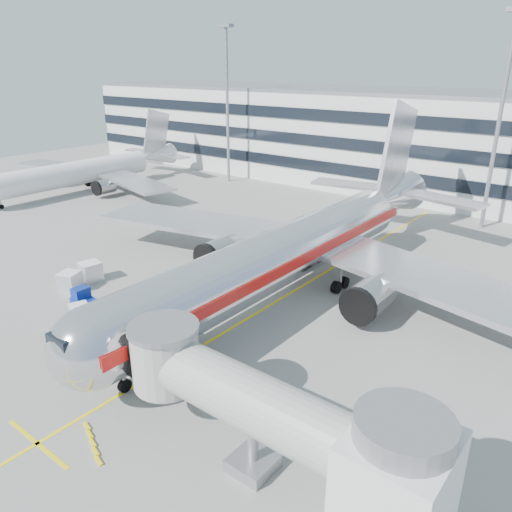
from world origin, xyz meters
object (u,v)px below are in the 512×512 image
Objects in this scene: main_jet at (299,247)px; cargo_container_front at (80,313)px; baggage_tug at (84,300)px; cargo_container_left at (70,281)px; ramp_worker at (145,294)px; belt_loader at (155,326)px; cargo_container_right at (91,272)px.

main_jet is 27.79× the size of cargo_container_front.
cargo_container_left is at bearing 161.86° from baggage_tug.
main_jet is 19.45m from cargo_container_front.
belt_loader is at bearing -62.95° from ramp_worker.
baggage_tug is (-12.02, -14.59, -3.42)m from main_jet.
main_jet is at bearing 38.93° from cargo_container_left.
cargo_container_left is at bearing 177.69° from belt_loader.
cargo_container_right is at bearing 166.83° from belt_loader.
belt_loader is 2.06× the size of baggage_tug.
cargo_container_right reaches higher than cargo_container_left.
cargo_container_left is 7.91m from ramp_worker.
cargo_container_left is (-4.29, 1.41, 0.09)m from baggage_tug.
main_jet is at bearing 73.70° from belt_loader.
ramp_worker reaches higher than cargo_container_front.
belt_loader is at bearing 6.48° from baggage_tug.
cargo_container_front is at bearing -135.72° from ramp_worker.
baggage_tug reaches higher than cargo_container_left.
belt_loader is 12.33m from cargo_container_left.
cargo_container_left is at bearing 153.84° from cargo_container_front.
cargo_container_front is 5.70m from ramp_worker.
cargo_container_left is at bearing -81.69° from cargo_container_right.
cargo_container_left is (-12.32, 0.50, 0.21)m from belt_loader.
cargo_container_right is at bearing 149.84° from ramp_worker.
ramp_worker is at bearing 147.77° from belt_loader.
baggage_tug is 6.06m from cargo_container_right.
ramp_worker is at bearing 0.56° from cargo_container_right.
baggage_tug reaches higher than cargo_container_front.
cargo_container_right is (-4.66, 3.88, 0.13)m from baggage_tug.
cargo_container_right reaches higher than ramp_worker.
cargo_container_right is 8.38m from cargo_container_front.
main_jet reaches higher than baggage_tug.
main_jet reaches higher than belt_loader.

